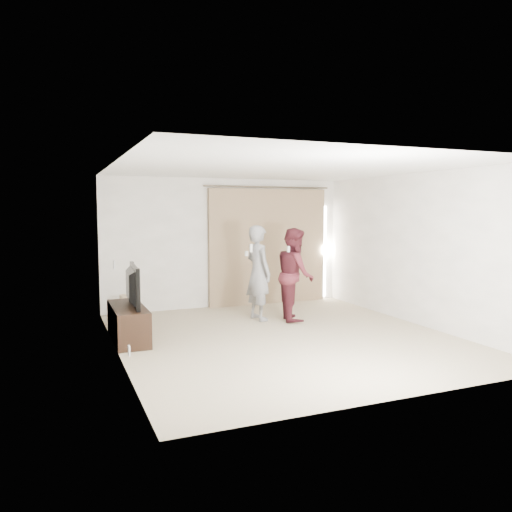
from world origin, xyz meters
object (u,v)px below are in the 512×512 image
at_px(person_man, 258,273).
at_px(tv, 127,286).
at_px(person_woman, 295,274).
at_px(tv_console, 128,323).

bearing_deg(person_man, tv, -166.59).
bearing_deg(person_man, person_woman, -23.43).
bearing_deg(tv_console, person_woman, 5.87).
bearing_deg(person_man, tv_console, -166.59).
bearing_deg(tv_console, tv, 0.00).
bearing_deg(person_woman, person_man, 156.57).
xyz_separation_m(tv, person_man, (2.37, 0.57, 0.02)).
height_order(tv, person_man, person_man).
bearing_deg(person_woman, tv, -174.13).
xyz_separation_m(tv_console, person_woman, (2.97, 0.31, 0.57)).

